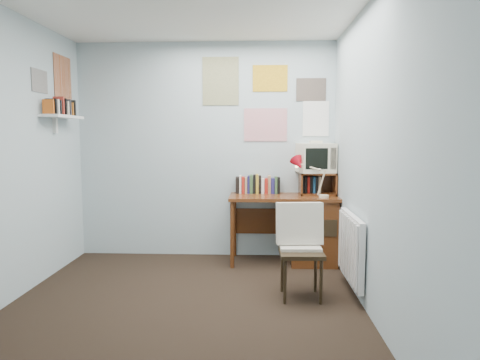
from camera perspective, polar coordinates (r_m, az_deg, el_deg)
The scene contains 13 objects.
ground at distance 3.61m, azimuth -7.94°, elevation -17.39°, with size 3.50×3.50×0.00m, color black.
back_wall at distance 5.05m, azimuth -4.59°, elevation 3.93°, with size 3.00×0.02×2.50m, color #A9BAC1.
right_wall at distance 3.38m, azimuth 17.62°, elevation 2.68°, with size 0.02×3.50×2.50m, color #A9BAC1.
desk at distance 4.88m, azimuth 8.96°, elevation -6.21°, with size 1.20×0.55×0.76m.
desk_chair at distance 3.83m, azimuth 8.16°, elevation -9.61°, with size 0.41×0.39×0.81m, color black.
desk_lamp at distance 4.67m, azimuth 11.16°, elevation 0.07°, with size 0.28×0.24×0.40m, color #B10B1B.
tv_riser at distance 4.93m, azimuth 10.28°, elevation -0.46°, with size 0.40×0.30×0.25m, color #5E2F15.
crt_tv at distance 4.92m, azimuth 10.06°, elevation 3.10°, with size 0.38×0.35×0.36m, color beige.
book_row at distance 4.95m, azimuth 2.92°, elevation -0.51°, with size 0.60×0.14×0.22m, color #5E2F15.
radiator at distance 4.03m, azimuth 14.62°, elevation -8.71°, with size 0.09×0.80×0.60m, color white.
wall_shelf at distance 4.80m, azimuth -22.60°, elevation 7.80°, with size 0.20×0.62×0.24m, color white.
posters_back at distance 5.02m, azimuth 3.44°, elevation 10.78°, with size 1.20×0.01×0.90m, color white.
posters_left at distance 4.87m, azimuth -23.81°, elevation 12.21°, with size 0.01×0.70×0.60m, color white.
Camera 1 is at (0.61, -3.26, 1.43)m, focal length 32.00 mm.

